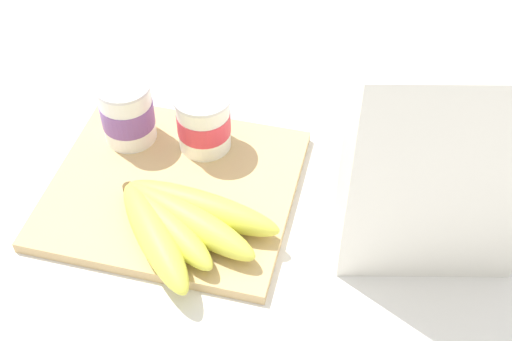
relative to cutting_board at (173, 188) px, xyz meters
name	(u,v)px	position (x,y,z in m)	size (l,w,h in m)	color
ground_plane	(174,192)	(0.00, 0.00, -0.01)	(2.40, 2.40, 0.00)	silver
cutting_board	(173,188)	(0.00, 0.00, 0.00)	(0.29, 0.26, 0.01)	tan
cereal_box	(441,168)	(0.30, -0.02, 0.13)	(0.19, 0.07, 0.27)	white
yogurt_cup_front	(127,112)	(-0.08, 0.07, 0.05)	(0.07, 0.07, 0.09)	white
yogurt_cup_back	(204,121)	(0.02, 0.08, 0.05)	(0.07, 0.07, 0.08)	white
banana_bunch	(180,221)	(0.03, -0.07, 0.03)	(0.20, 0.16, 0.04)	#DBDA48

